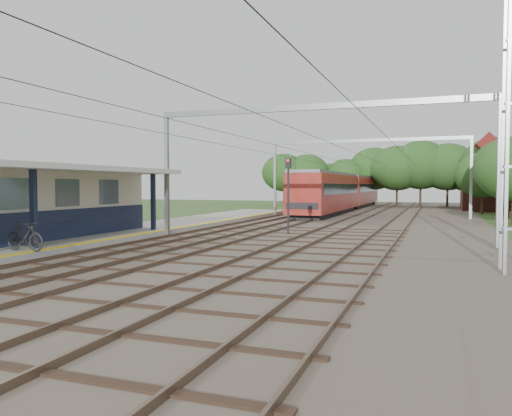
% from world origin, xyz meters
% --- Properties ---
extents(ground, '(160.00, 160.00, 0.00)m').
position_xyz_m(ground, '(0.00, 0.00, 0.00)').
color(ground, '#2D4C1E').
rests_on(ground, ground).
extents(ballast_bed, '(18.00, 90.00, 0.10)m').
position_xyz_m(ballast_bed, '(4.00, 30.00, 0.05)').
color(ballast_bed, '#473D33').
rests_on(ballast_bed, ground).
extents(platform, '(5.00, 52.00, 0.35)m').
position_xyz_m(platform, '(-7.50, 14.00, 0.17)').
color(platform, gray).
rests_on(platform, ground).
extents(yellow_stripe, '(0.45, 52.00, 0.01)m').
position_xyz_m(yellow_stripe, '(-5.25, 14.00, 0.35)').
color(yellow_stripe, yellow).
rests_on(yellow_stripe, platform).
extents(rail_tracks, '(11.80, 88.00, 0.15)m').
position_xyz_m(rail_tracks, '(1.50, 30.00, 0.18)').
color(rail_tracks, brown).
rests_on(rail_tracks, ballast_bed).
extents(catenary_system, '(17.22, 88.00, 7.00)m').
position_xyz_m(catenary_system, '(3.39, 25.28, 5.51)').
color(catenary_system, gray).
rests_on(catenary_system, ground).
extents(tree_band, '(31.72, 30.88, 8.82)m').
position_xyz_m(tree_band, '(3.84, 57.12, 4.92)').
color(tree_band, '#382619').
rests_on(tree_band, ground).
extents(house_far, '(8.00, 6.12, 8.66)m').
position_xyz_m(house_far, '(16.00, 52.00, 3.23)').
color(house_far, brown).
rests_on(house_far, ground).
extents(bicycle, '(2.00, 0.73, 1.17)m').
position_xyz_m(bicycle, '(-5.60, 5.21, 0.94)').
color(bicycle, black).
rests_on(bicycle, platform).
extents(train, '(3.09, 38.47, 4.05)m').
position_xyz_m(train, '(-0.50, 47.12, 2.25)').
color(train, black).
rests_on(train, ballast_bed).
extents(signal_post, '(0.32, 0.28, 4.45)m').
position_xyz_m(signal_post, '(1.35, 17.73, 2.82)').
color(signal_post, black).
rests_on(signal_post, ground).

